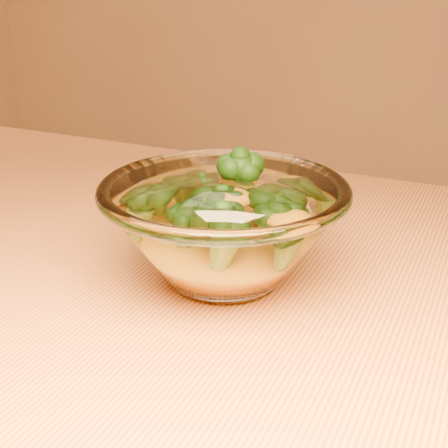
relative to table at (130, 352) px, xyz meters
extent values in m
cube|color=#BD6B38|center=(0.00, 0.00, 0.08)|extent=(1.20, 0.80, 0.04)
cylinder|color=brown|center=(-0.54, 0.34, -0.30)|extent=(0.06, 0.06, 0.71)
ellipsoid|color=white|center=(0.10, 0.02, 0.11)|extent=(0.10, 0.10, 0.02)
torus|color=white|center=(0.10, 0.02, 0.19)|extent=(0.23, 0.23, 0.01)
ellipsoid|color=orange|center=(0.10, 0.02, 0.13)|extent=(0.14, 0.14, 0.04)
camera|label=1|loc=(0.33, -0.46, 0.38)|focal=50.00mm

